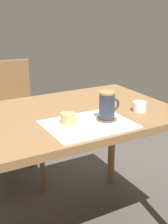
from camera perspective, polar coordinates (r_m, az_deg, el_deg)
The scene contains 9 objects.
dining_table at distance 1.63m, azimuth -3.47°, elevation -3.04°, with size 1.15×0.75×0.73m.
wooden_chair at distance 2.30m, azimuth -13.75°, elevation -0.87°, with size 0.47×0.47×0.88m.
placemat at distance 1.44m, azimuth 0.77°, elevation -2.26°, with size 0.40×0.31×0.00m, color white.
pastry_plate at distance 1.42m, azimuth -2.92°, elevation -2.27°, with size 0.15×0.15×0.01m, color white.
pastry at distance 1.41m, azimuth -2.94°, elevation -1.15°, with size 0.07×0.07×0.05m, color #E0A860.
coffee_coaster at distance 1.50m, azimuth 4.15°, elevation -1.32°, with size 0.10×0.10×0.01m, color brown.
coffee_mug at distance 1.47m, azimuth 4.28°, elevation 1.23°, with size 0.11×0.08×0.13m.
teaspoon at distance 1.38m, azimuth 5.27°, elevation -3.12°, with size 0.01×0.01×0.13m, color silver.
sugar_bowl at distance 1.64m, azimuth 10.11°, elevation 1.00°, with size 0.07×0.07×0.05m, color white.
Camera 1 is at (-0.65, -1.36, 1.26)m, focal length 50.00 mm.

